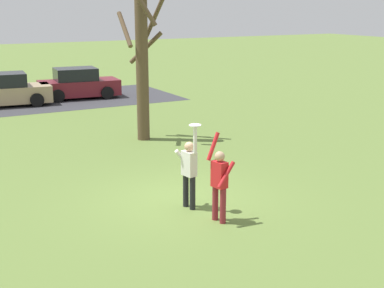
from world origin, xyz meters
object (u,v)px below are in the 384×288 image
(parked_car_maroon, at_px, (78,84))
(bare_tree_tall, at_px, (142,54))
(parked_car_tan, at_px, (6,91))
(person_catcher, at_px, (189,169))
(frisbee_disc, at_px, (195,125))
(person_defender, at_px, (219,180))

(parked_car_maroon, xyz_separation_m, bare_tree_tall, (-0.63, -9.94, 2.37))
(parked_car_tan, height_order, parked_car_maroon, same)
(person_catcher, height_order, bare_tree_tall, bare_tree_tall)
(person_catcher, bearing_deg, parked_car_maroon, 161.66)
(parked_car_tan, relative_size, parked_car_maroon, 1.00)
(frisbee_disc, bearing_deg, person_defender, -79.96)
(person_catcher, distance_m, parked_car_maroon, 17.02)
(person_catcher, xyz_separation_m, parked_car_maroon, (2.46, 16.84, -0.25))
(parked_car_tan, bearing_deg, frisbee_disc, -80.18)
(person_catcher, bearing_deg, frisbee_disc, 0.00)
(person_defender, bearing_deg, parked_car_maroon, -17.25)
(parked_car_maroon, distance_m, bare_tree_tall, 10.24)
(frisbee_disc, bearing_deg, parked_car_tan, 94.58)
(parked_car_tan, distance_m, bare_tree_tall, 10.24)
(bare_tree_tall, bearing_deg, frisbee_disc, -104.07)
(person_defender, xyz_separation_m, bare_tree_tall, (1.63, 7.97, 2.12))
(person_defender, xyz_separation_m, frisbee_disc, (-0.15, 0.85, 1.11))
(frisbee_disc, relative_size, parked_car_tan, 0.07)
(person_catcher, xyz_separation_m, frisbee_disc, (0.04, -0.22, 1.11))
(person_catcher, distance_m, person_defender, 1.09)
(person_catcher, bearing_deg, person_defender, 0.00)
(bare_tree_tall, bearing_deg, person_catcher, -104.81)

